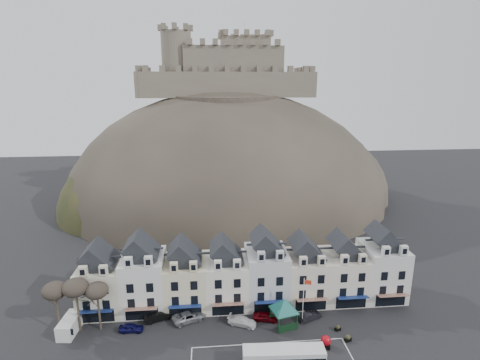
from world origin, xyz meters
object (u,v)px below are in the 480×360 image
object	(u,v)px
car_maroon	(265,316)
flagpole	(304,298)
bus	(284,357)
white_van	(70,325)
car_silver	(189,316)
car_navy	(131,328)
car_charcoal	(310,316)
red_buoy	(326,342)
car_white	(242,321)
car_black	(159,315)
bus_shelter	(284,305)

from	to	relation	value
car_maroon	flagpole	bearing A→B (deg)	-90.23
bus	white_van	size ratio (longest dim) A/B	2.08
car_silver	car_maroon	distance (m)	12.07
car_navy	car_charcoal	size ratio (longest dim) A/B	0.93
car_maroon	car_silver	bearing A→B (deg)	99.01
bus	car_charcoal	size ratio (longest dim) A/B	2.79
red_buoy	car_white	world-z (taller)	red_buoy
car_silver	car_charcoal	world-z (taller)	car_silver
car_white	red_buoy	bearing A→B (deg)	-94.50
bus	car_white	size ratio (longest dim) A/B	2.41
red_buoy	car_silver	world-z (taller)	red_buoy
bus	red_buoy	xyz separation A→B (m)	(6.80, 3.41, -0.76)
white_van	car_maroon	world-z (taller)	white_van
red_buoy	car_charcoal	xyz separation A→B (m)	(-0.46, 6.48, -0.27)
white_van	car_white	size ratio (longest dim) A/B	1.16
white_van	car_charcoal	world-z (taller)	white_van
flagpole	car_charcoal	distance (m)	4.29
flagpole	car_charcoal	world-z (taller)	flagpole
flagpole	car_black	bearing A→B (deg)	172.07
car_white	car_charcoal	xyz separation A→B (m)	(10.90, 0.41, -0.01)
red_buoy	car_black	bearing A→B (deg)	160.65
bus_shelter	car_navy	distance (m)	23.45
flagpole	red_buoy	bearing A→B (deg)	-70.59
car_silver	car_white	xyz separation A→B (m)	(8.24, -1.88, -0.08)
bus_shelter	red_buoy	bearing A→B (deg)	-61.56
flagpole	car_silver	bearing A→B (deg)	171.91
white_van	car_maroon	xyz separation A→B (m)	(29.79, 0.06, -0.47)
bus_shelter	car_maroon	bearing A→B (deg)	134.60
bus_shelter	car_white	bearing A→B (deg)	158.92
bus_shelter	car_maroon	size ratio (longest dim) A/B	1.77
car_white	car_maroon	xyz separation A→B (m)	(3.79, 0.82, 0.03)
red_buoy	car_maroon	world-z (taller)	red_buoy
flagpole	car_black	xyz separation A→B (m)	(-22.48, 3.13, -3.78)
bus_shelter	car_black	size ratio (longest dim) A/B	1.53
car_navy	car_white	size ratio (longest dim) A/B	0.81
red_buoy	white_van	size ratio (longest dim) A/B	0.34
bus_shelter	car_charcoal	xyz separation A→B (m)	(4.54, 1.13, -2.98)
white_van	car_charcoal	bearing A→B (deg)	4.82
red_buoy	car_silver	xyz separation A→B (m)	(-19.60, 7.95, -0.18)
flagpole	car_maroon	xyz separation A→B (m)	(-5.66, 1.45, -3.86)
car_white	car_maroon	world-z (taller)	car_maroon
car_black	flagpole	bearing A→B (deg)	-117.72
car_white	car_black	bearing A→B (deg)	102.74
flagpole	car_maroon	bearing A→B (deg)	165.68
car_black	car_maroon	size ratio (longest dim) A/B	1.16
bus_shelter	white_van	size ratio (longest dim) A/B	1.36
bus_shelter	car_white	distance (m)	7.06
car_black	car_white	size ratio (longest dim) A/B	1.03
bus_shelter	red_buoy	world-z (taller)	bus_shelter
white_van	car_silver	bearing A→B (deg)	8.98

